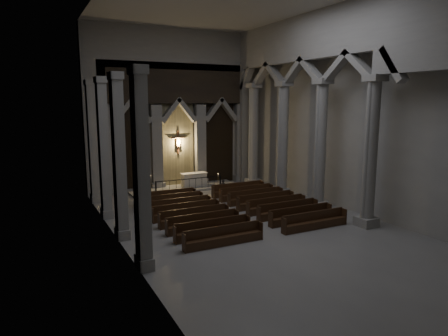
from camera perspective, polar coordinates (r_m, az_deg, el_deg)
name	(u,v)px	position (r m, az deg, el deg)	size (l,w,h in m)	color
room	(257,83)	(20.65, 4.76, 12.04)	(24.00, 24.10, 12.00)	gray
sanctuary_wall	(178,102)	(31.07, -6.56, 9.37)	(14.00, 0.77, 12.00)	gray
right_arcade	(325,82)	(24.98, 14.20, 11.88)	(1.00, 24.00, 12.00)	gray
left_pilasters	(111,155)	(21.68, -15.87, 1.81)	(0.60, 13.00, 8.03)	gray
sanctuary_step	(184,188)	(30.92, -5.73, -2.83)	(8.50, 2.60, 0.15)	gray
altar	(194,179)	(31.07, -4.31, -1.63)	(2.03, 0.81, 1.03)	silver
altar_rail	(189,183)	(29.78, -4.99, -2.11)	(5.23, 0.09, 1.03)	black
candle_stand_left	(151,190)	(28.81, -10.39, -3.17)	(0.26, 0.26, 1.53)	olive
candle_stand_right	(218,185)	(30.63, -0.86, -2.42)	(0.20, 0.20, 1.21)	olive
pews	(232,210)	(23.80, 1.20, -6.04)	(9.45, 8.88, 0.90)	black
worshipper	(223,188)	(28.44, -0.10, -2.85)	(0.42, 0.28, 1.15)	black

